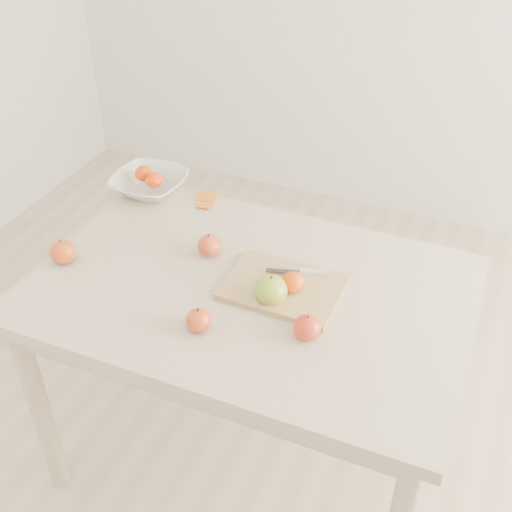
% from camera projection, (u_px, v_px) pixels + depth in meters
% --- Properties ---
extents(ground, '(3.50, 3.50, 0.00)m').
position_uv_depth(ground, '(250.00, 454.00, 2.22)').
color(ground, '#C6B293').
rests_on(ground, ground).
extents(table, '(1.20, 0.80, 0.75)m').
position_uv_depth(table, '(249.00, 313.00, 1.83)').
color(table, beige).
rests_on(table, ground).
extents(cutting_board, '(0.32, 0.24, 0.02)m').
position_uv_depth(cutting_board, '(283.00, 287.00, 1.76)').
color(cutting_board, tan).
rests_on(cutting_board, table).
extents(board_tangerine, '(0.06, 0.06, 0.05)m').
position_uv_depth(board_tangerine, '(293.00, 282.00, 1.72)').
color(board_tangerine, '#D66307').
rests_on(board_tangerine, cutting_board).
extents(fruit_bowl, '(0.24, 0.24, 0.06)m').
position_uv_depth(fruit_bowl, '(149.00, 184.00, 2.17)').
color(fruit_bowl, silver).
rests_on(fruit_bowl, table).
extents(bowl_tangerine_near, '(0.06, 0.06, 0.05)m').
position_uv_depth(bowl_tangerine_near, '(144.00, 173.00, 2.17)').
color(bowl_tangerine_near, red).
rests_on(bowl_tangerine_near, fruit_bowl).
extents(bowl_tangerine_far, '(0.06, 0.06, 0.05)m').
position_uv_depth(bowl_tangerine_far, '(154.00, 180.00, 2.13)').
color(bowl_tangerine_far, '#E53E08').
rests_on(bowl_tangerine_far, fruit_bowl).
extents(orange_peel_a, '(0.07, 0.05, 0.01)m').
position_uv_depth(orange_peel_a, '(207.00, 198.00, 2.14)').
color(orange_peel_a, orange).
rests_on(orange_peel_a, table).
extents(orange_peel_b, '(0.05, 0.04, 0.01)m').
position_uv_depth(orange_peel_b, '(204.00, 207.00, 2.10)').
color(orange_peel_b, orange).
rests_on(orange_peel_b, table).
extents(paring_knife, '(0.17, 0.07, 0.01)m').
position_uv_depth(paring_knife, '(308.00, 272.00, 1.78)').
color(paring_knife, silver).
rests_on(paring_knife, cutting_board).
extents(apple_green, '(0.09, 0.09, 0.08)m').
position_uv_depth(apple_green, '(271.00, 290.00, 1.70)').
color(apple_green, '#688612').
rests_on(apple_green, table).
extents(apple_red_b, '(0.07, 0.07, 0.07)m').
position_uv_depth(apple_red_b, '(209.00, 246.00, 1.87)').
color(apple_red_b, maroon).
rests_on(apple_red_b, table).
extents(apple_red_e, '(0.07, 0.07, 0.06)m').
position_uv_depth(apple_red_e, '(307.00, 327.00, 1.59)').
color(apple_red_e, maroon).
rests_on(apple_red_e, table).
extents(apple_red_c, '(0.07, 0.07, 0.06)m').
position_uv_depth(apple_red_c, '(198.00, 320.00, 1.62)').
color(apple_red_c, '#A2100F').
rests_on(apple_red_c, table).
extents(apple_red_d, '(0.08, 0.08, 0.07)m').
position_uv_depth(apple_red_d, '(63.00, 252.00, 1.85)').
color(apple_red_d, maroon).
rests_on(apple_red_d, table).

